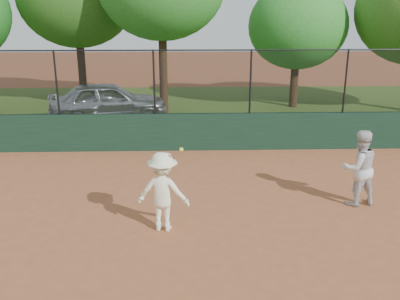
{
  "coord_description": "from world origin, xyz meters",
  "views": [
    {
      "loc": [
        0.48,
        -7.81,
        4.4
      ],
      "look_at": [
        0.8,
        2.2,
        1.2
      ],
      "focal_mm": 40.0,
      "sensor_mm": 36.0,
      "label": 1
    }
  ],
  "objects_px": {
    "player_second": "(359,168)",
    "tree_3": "(298,26)",
    "player_main": "(163,192)",
    "parked_car": "(108,101)"
  },
  "relations": [
    {
      "from": "player_second",
      "to": "tree_3",
      "type": "height_order",
      "value": "tree_3"
    },
    {
      "from": "player_main",
      "to": "tree_3",
      "type": "height_order",
      "value": "tree_3"
    },
    {
      "from": "parked_car",
      "to": "player_main",
      "type": "xyz_separation_m",
      "value": [
        2.66,
        -9.47,
        0.04
      ]
    },
    {
      "from": "parked_car",
      "to": "tree_3",
      "type": "distance_m",
      "value": 8.96
    },
    {
      "from": "player_second",
      "to": "tree_3",
      "type": "distance_m",
      "value": 11.21
    },
    {
      "from": "parked_car",
      "to": "tree_3",
      "type": "bearing_deg",
      "value": -86.46
    },
    {
      "from": "player_second",
      "to": "player_main",
      "type": "bearing_deg",
      "value": 2.9
    },
    {
      "from": "player_second",
      "to": "parked_car",
      "type": "bearing_deg",
      "value": -60.74
    },
    {
      "from": "player_main",
      "to": "tree_3",
      "type": "bearing_deg",
      "value": 65.34
    },
    {
      "from": "player_main",
      "to": "player_second",
      "type": "bearing_deg",
      "value": 13.98
    }
  ]
}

